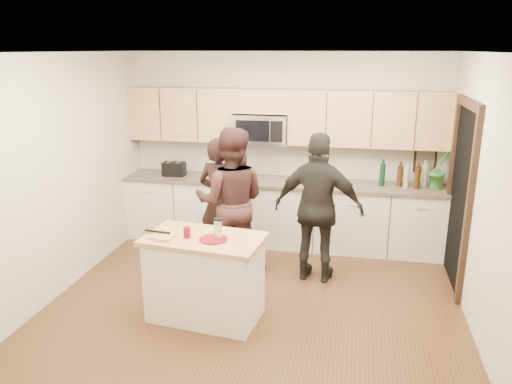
% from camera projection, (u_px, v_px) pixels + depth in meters
% --- Properties ---
extents(floor, '(4.50, 4.50, 0.00)m').
position_uv_depth(floor, '(257.00, 297.00, 5.70)').
color(floor, '#51351B').
rests_on(floor, ground).
extents(room_shell, '(4.52, 4.02, 2.71)m').
position_uv_depth(room_shell, '(257.00, 148.00, 5.22)').
color(room_shell, '#BDB5A1').
rests_on(room_shell, ground).
extents(back_cabinetry, '(4.50, 0.66, 0.94)m').
position_uv_depth(back_cabinetry, '(281.00, 212.00, 7.16)').
color(back_cabinetry, silver).
rests_on(back_cabinetry, ground).
extents(upper_cabinetry, '(4.50, 0.33, 0.75)m').
position_uv_depth(upper_cabinetry, '(286.00, 115.00, 6.91)').
color(upper_cabinetry, tan).
rests_on(upper_cabinetry, ground).
extents(microwave, '(0.76, 0.41, 0.40)m').
position_uv_depth(microwave, '(261.00, 129.00, 6.99)').
color(microwave, silver).
rests_on(microwave, ground).
extents(doorway, '(0.06, 1.25, 2.20)m').
position_uv_depth(doorway, '(460.00, 190.00, 5.79)').
color(doorway, black).
rests_on(doorway, ground).
extents(framed_picture, '(0.30, 0.03, 0.38)m').
position_uv_depth(framed_picture, '(425.00, 159.00, 6.83)').
color(framed_picture, black).
rests_on(framed_picture, ground).
extents(dish_towel, '(0.34, 0.60, 0.48)m').
position_uv_depth(dish_towel, '(213.00, 190.00, 7.07)').
color(dish_towel, white).
rests_on(dish_towel, ground).
extents(island, '(1.27, 0.83, 0.90)m').
position_uv_depth(island, '(205.00, 277.00, 5.17)').
color(island, silver).
rests_on(island, ground).
extents(red_plate, '(0.28, 0.28, 0.02)m').
position_uv_depth(red_plate, '(213.00, 239.00, 4.96)').
color(red_plate, maroon).
rests_on(red_plate, island).
extents(box_grater, '(0.08, 0.06, 0.21)m').
position_uv_depth(box_grater, '(218.00, 229.00, 4.92)').
color(box_grater, silver).
rests_on(box_grater, red_plate).
extents(drink_glass, '(0.07, 0.07, 0.11)m').
position_uv_depth(drink_glass, '(187.00, 232.00, 5.01)').
color(drink_glass, maroon).
rests_on(drink_glass, island).
extents(cutting_board, '(0.25, 0.20, 0.02)m').
position_uv_depth(cutting_board, '(162.00, 237.00, 5.02)').
color(cutting_board, tan).
rests_on(cutting_board, island).
extents(tongs, '(0.29, 0.06, 0.02)m').
position_uv_depth(tongs, '(157.00, 232.00, 5.12)').
color(tongs, black).
rests_on(tongs, cutting_board).
extents(knife, '(0.18, 0.04, 0.01)m').
position_uv_depth(knife, '(161.00, 240.00, 4.91)').
color(knife, silver).
rests_on(knife, cutting_board).
extents(toaster, '(0.32, 0.19, 0.20)m').
position_uv_depth(toaster, '(174.00, 169.00, 7.29)').
color(toaster, black).
rests_on(toaster, back_cabinetry).
extents(bottle_cluster, '(0.63, 0.20, 0.37)m').
position_uv_depth(bottle_cluster, '(407.00, 174.00, 6.67)').
color(bottle_cluster, black).
rests_on(bottle_cluster, back_cabinetry).
extents(orchid, '(0.37, 0.37, 0.53)m').
position_uv_depth(orchid, '(439.00, 169.00, 6.58)').
color(orchid, '#397D32').
rests_on(orchid, back_cabinetry).
extents(woman_left, '(0.70, 0.55, 1.68)m').
position_uv_depth(woman_left, '(220.00, 202.00, 6.41)').
color(woman_left, black).
rests_on(woman_left, ground).
extents(woman_center, '(0.98, 0.81, 1.84)m').
position_uv_depth(woman_center, '(231.00, 202.00, 6.12)').
color(woman_center, '#331B19').
rests_on(woman_center, ground).
extents(woman_right, '(1.11, 0.56, 1.82)m').
position_uv_depth(woman_right, '(319.00, 208.00, 5.91)').
color(woman_right, black).
rests_on(woman_right, ground).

